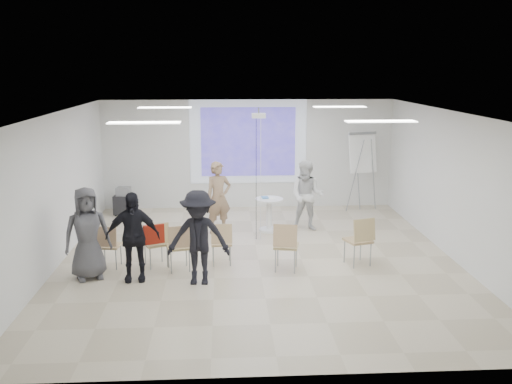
{
  "coord_description": "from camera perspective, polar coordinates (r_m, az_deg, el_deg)",
  "views": [
    {
      "loc": [
        -0.69,
        -11.1,
        3.9
      ],
      "look_at": [
        0.0,
        0.8,
        1.25
      ],
      "focal_mm": 40.0,
      "sensor_mm": 36.0,
      "label": 1
    }
  ],
  "objects": [
    {
      "name": "player_left",
      "position": [
        13.42,
        -3.77,
        -0.1
      ],
      "size": [
        0.84,
        0.72,
        1.95
      ],
      "primitive_type": "imported",
      "rotation": [
        0.0,
        0.0,
        0.39
      ],
      "color": "#9B7B5F",
      "rests_on": "floor"
    },
    {
      "name": "chair_far_left",
      "position": [
        11.52,
        -14.56,
        -4.96
      ],
      "size": [
        0.46,
        0.48,
        0.88
      ],
      "rotation": [
        0.0,
        0.0,
        -0.12
      ],
      "color": "tan",
      "rests_on": "floor"
    },
    {
      "name": "laptop",
      "position": [
        11.19,
        -7.75,
        -5.25
      ],
      "size": [
        0.39,
        0.32,
        0.03
      ],
      "primitive_type": "imported",
      "rotation": [
        0.0,
        0.0,
        3.37
      ],
      "color": "black",
      "rests_on": "chair_left_inner"
    },
    {
      "name": "flipchart_easel",
      "position": [
        15.67,
        10.61,
        3.83
      ],
      "size": [
        0.91,
        0.71,
        2.16
      ],
      "rotation": [
        0.0,
        0.0,
        0.27
      ],
      "color": "#93959B",
      "rests_on": "floor"
    },
    {
      "name": "chair_left_inner",
      "position": [
        11.08,
        -7.7,
        -5.16
      ],
      "size": [
        0.53,
        0.56,
        0.94
      ],
      "rotation": [
        0.0,
        0.0,
        0.23
      ],
      "color": "tan",
      "rests_on": "floor"
    },
    {
      "name": "audience_left",
      "position": [
        10.67,
        -12.26,
        -3.75
      ],
      "size": [
        1.15,
        0.73,
        1.92
      ],
      "primitive_type": "imported",
      "rotation": [
        0.0,
        0.0,
        0.06
      ],
      "color": "black",
      "rests_on": "floor"
    },
    {
      "name": "projection_image",
      "position": [
        15.72,
        -0.78,
        5.04
      ],
      "size": [
        2.6,
        0.01,
        1.9
      ],
      "primitive_type": "cube",
      "color": "#4336BA",
      "rests_on": "wall_back"
    },
    {
      "name": "av_cart",
      "position": [
        15.58,
        -13.06,
        -0.99
      ],
      "size": [
        0.54,
        0.45,
        0.75
      ],
      "rotation": [
        0.0,
        0.0,
        -0.11
      ],
      "color": "black",
      "rests_on": "floor"
    },
    {
      "name": "pedestal_table",
      "position": [
        13.66,
        1.32,
        -2.06
      ],
      "size": [
        0.73,
        0.73,
        0.83
      ],
      "rotation": [
        0.0,
        0.0,
        0.1
      ],
      "color": "white",
      "rests_on": "floor"
    },
    {
      "name": "fluor_panel_nw",
      "position": [
        13.2,
        -9.1,
        8.34
      ],
      "size": [
        1.2,
        0.3,
        0.02
      ],
      "primitive_type": "cube",
      "color": "white",
      "rests_on": "ceiling"
    },
    {
      "name": "ceiling_projector",
      "position": [
        12.68,
        0.27,
        7.05
      ],
      "size": [
        0.3,
        0.25,
        3.0
      ],
      "color": "white",
      "rests_on": "ceiling"
    },
    {
      "name": "player_right",
      "position": [
        13.71,
        5.12,
        0.02
      ],
      "size": [
        1.1,
        0.99,
        1.88
      ],
      "primitive_type": "imported",
      "rotation": [
        0.0,
        0.0,
        -0.34
      ],
      "color": "white",
      "rests_on": "floor"
    },
    {
      "name": "fluor_panel_sw",
      "position": [
        9.74,
        -11.11,
        6.82
      ],
      "size": [
        1.2,
        0.3,
        0.02
      ],
      "primitive_type": "cube",
      "color": "white",
      "rests_on": "ceiling"
    },
    {
      "name": "chair_left_mid",
      "position": [
        11.38,
        -9.89,
        -4.82
      ],
      "size": [
        0.58,
        0.59,
        0.92
      ],
      "rotation": [
        0.0,
        0.0,
        0.42
      ],
      "color": "tan",
      "rests_on": "floor"
    },
    {
      "name": "wall_left",
      "position": [
        11.84,
        -19.72,
        0.1
      ],
      "size": [
        0.1,
        9.0,
        3.0
      ],
      "primitive_type": "cube",
      "color": "silver",
      "rests_on": "floor"
    },
    {
      "name": "chair_right_inner",
      "position": [
        10.99,
        2.99,
        -5.09
      ],
      "size": [
        0.55,
        0.58,
        0.97
      ],
      "rotation": [
        0.0,
        0.0,
        -0.22
      ],
      "color": "tan",
      "rests_on": "floor"
    },
    {
      "name": "chair_right_far",
      "position": [
        11.46,
        10.4,
        -4.48
      ],
      "size": [
        0.6,
        0.62,
        0.99
      ],
      "rotation": [
        0.0,
        0.0,
        0.31
      ],
      "color": "tan",
      "rests_on": "floor"
    },
    {
      "name": "controller_right",
      "position": [
        13.86,
        4.26,
        1.56
      ],
      "size": [
        0.08,
        0.13,
        0.04
      ],
      "primitive_type": "cube",
      "rotation": [
        0.0,
        0.0,
        -0.34
      ],
      "color": "silver",
      "rests_on": "player_right"
    },
    {
      "name": "red_jacket",
      "position": [
        11.2,
        -10.17,
        -4.17
      ],
      "size": [
        0.4,
        0.24,
        0.38
      ],
      "primitive_type": "cube",
      "rotation": [
        0.0,
        0.0,
        0.42
      ],
      "color": "maroon",
      "rests_on": "chair_left_mid"
    },
    {
      "name": "controller_left",
      "position": [
        13.6,
        -3.02,
        1.41
      ],
      "size": [
        0.09,
        0.14,
        0.04
      ],
      "primitive_type": "cube",
      "rotation": [
        0.0,
        0.0,
        0.39
      ],
      "color": "white",
      "rests_on": "player_left"
    },
    {
      "name": "ceiling",
      "position": [
        11.16,
        0.24,
        8.16
      ],
      "size": [
        8.0,
        9.0,
        0.1
      ],
      "primitive_type": "cube",
      "color": "white",
      "rests_on": "wall_back"
    },
    {
      "name": "chair_center",
      "position": [
        11.35,
        -3.47,
        -4.83
      ],
      "size": [
        0.43,
        0.46,
        0.88
      ],
      "rotation": [
        0.0,
        0.0,
        0.05
      ],
      "color": "tan",
      "rests_on": "floor"
    },
    {
      "name": "wall_back",
      "position": [
        15.85,
        -0.79,
        3.82
      ],
      "size": [
        8.0,
        0.1,
        3.0
      ],
      "primitive_type": "cube",
      "color": "silver",
      "rests_on": "floor"
    },
    {
      "name": "wall_right",
      "position": [
        12.31,
        19.41,
        0.57
      ],
      "size": [
        0.1,
        9.0,
        3.0
      ],
      "primitive_type": "cube",
      "color": "silver",
      "rests_on": "floor"
    },
    {
      "name": "fluor_panel_ne",
      "position": [
        13.41,
        8.35,
        8.42
      ],
      "size": [
        1.2,
        0.3,
        0.02
      ],
      "primitive_type": "cube",
      "color": "white",
      "rests_on": "ceiling"
    },
    {
      "name": "audience_outer",
      "position": [
        10.97,
        -16.55,
        -3.47
      ],
      "size": [
        1.11,
        0.93,
        1.95
      ],
      "primitive_type": "imported",
      "rotation": [
        0.0,
        0.0,
        0.38
      ],
      "color": "#535257",
      "rests_on": "floor"
    },
    {
      "name": "fluor_panel_se",
      "position": [
        10.02,
        12.37,
        6.92
      ],
      "size": [
        1.2,
        0.3,
        0.02
      ],
      "primitive_type": "cube",
      "color": "white",
      "rests_on": "ceiling"
    },
    {
      "name": "floor",
      "position": [
        11.8,
        0.23,
        -7.02
      ],
      "size": [
        8.0,
        9.0,
        0.1
      ],
      "primitive_type": "cube",
      "color": "beige",
      "rests_on": "ground"
    },
    {
      "name": "projection_halo",
      "position": [
        15.74,
        -0.78,
        5.04
      ],
      "size": [
        3.2,
        0.01,
        2.3
      ],
      "primitive_type": "cube",
      "color": "silver",
      "rests_on": "wall_back"
    },
    {
      "name": "audience_mid",
      "position": [
        10.31,
        -5.79,
        -3.94
      ],
      "size": [
        1.32,
        0.79,
        1.97
      ],
      "primitive_type": "imported",
      "rotation": [
        0.0,
        0.0,
        -0.07
      ],
      "color": "black",
      "rests_on": "floor"
    }
  ]
}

